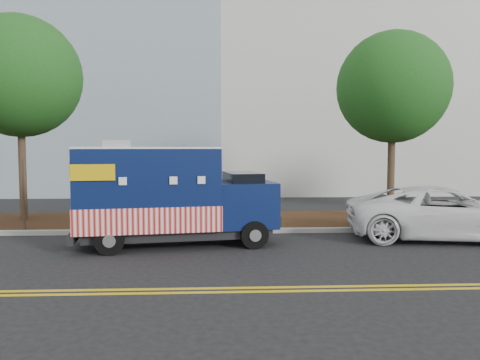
{
  "coord_description": "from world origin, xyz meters",
  "views": [
    {
      "loc": [
        1.77,
        -13.38,
        2.74
      ],
      "look_at": [
        2.46,
        0.6,
        1.76
      ],
      "focal_mm": 35.0,
      "sensor_mm": 36.0,
      "label": 1
    }
  ],
  "objects": [
    {
      "name": "centerline_far",
      "position": [
        0.0,
        -4.7,
        0.01
      ],
      "size": [
        120.0,
        0.1,
        0.01
      ],
      "primitive_type": "cube",
      "color": "gold",
      "rests_on": "ground"
    },
    {
      "name": "sign_post",
      "position": [
        -4.32,
        1.55,
        1.2
      ],
      "size": [
        0.06,
        0.06,
        2.4
      ],
      "primitive_type": "cube",
      "color": "#473828",
      "rests_on": "ground"
    },
    {
      "name": "tree_a",
      "position": [
        -5.2,
        3.71,
        5.24
      ],
      "size": [
        4.3,
        4.3,
        7.4
      ],
      "color": "#38281C",
      "rests_on": "ground"
    },
    {
      "name": "white_car",
      "position": [
        8.55,
        0.14,
        0.79
      ],
      "size": [
        6.03,
        3.53,
        1.58
      ],
      "primitive_type": "imported",
      "rotation": [
        0.0,
        0.0,
        1.4
      ],
      "color": "white",
      "rests_on": "ground"
    },
    {
      "name": "ground",
      "position": [
        0.0,
        0.0,
        0.0
      ],
      "size": [
        120.0,
        120.0,
        0.0
      ],
      "primitive_type": "plane",
      "color": "black",
      "rests_on": "ground"
    },
    {
      "name": "mulch_strip",
      "position": [
        0.0,
        3.5,
        0.07
      ],
      "size": [
        120.0,
        4.0,
        0.15
      ],
      "primitive_type": "cube",
      "color": "black",
      "rests_on": "ground"
    },
    {
      "name": "centerline_near",
      "position": [
        0.0,
        -4.45,
        0.01
      ],
      "size": [
        120.0,
        0.1,
        0.01
      ],
      "primitive_type": "cube",
      "color": "gold",
      "rests_on": "ground"
    },
    {
      "name": "tree_c",
      "position": [
        8.06,
        3.22,
        4.88
      ],
      "size": [
        3.98,
        3.98,
        6.88
      ],
      "color": "#38281C",
      "rests_on": "ground"
    },
    {
      "name": "curb",
      "position": [
        0.0,
        1.4,
        0.07
      ],
      "size": [
        120.0,
        0.18,
        0.15
      ],
      "primitive_type": "cube",
      "color": "#9E9E99",
      "rests_on": "ground"
    },
    {
      "name": "food_truck",
      "position": [
        0.35,
        -0.32,
        1.33
      ],
      "size": [
        5.82,
        2.87,
        2.94
      ],
      "rotation": [
        0.0,
        0.0,
        0.15
      ],
      "color": "black",
      "rests_on": "ground"
    }
  ]
}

